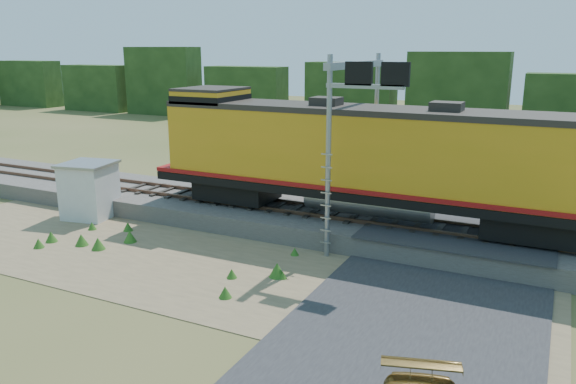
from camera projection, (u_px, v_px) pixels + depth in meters
The scene contains 10 objects.
ground at pixel (223, 274), 19.71m from camera, with size 140.00×140.00×0.00m, color #475123.
ballast at pixel (296, 218), 24.82m from camera, with size 70.00×5.00×0.80m, color slate.
rails at pixel (296, 208), 24.71m from camera, with size 70.00×1.54×0.16m.
dirt_shoulder at pixel (185, 259), 20.99m from camera, with size 26.00×8.00×0.03m, color #8C7754.
road at pixel (428, 302), 17.34m from camera, with size 7.00×66.00×0.86m.
tree_line_north at pixel (444, 100), 51.98m from camera, with size 130.00×3.00×6.50m.
weed_clumps at pixel (146, 257), 21.29m from camera, with size 15.00×6.20×0.56m, color #2F641C, non-canonical shape.
locomotive at pixel (363, 156), 22.79m from camera, with size 19.42×2.96×5.01m.
shed at pixel (89, 190), 25.99m from camera, with size 2.57×2.57×2.61m.
signal_gantry at pixel (359, 104), 21.66m from camera, with size 2.97×6.20×7.49m.
Camera 1 is at (10.16, -15.48, 7.68)m, focal length 35.00 mm.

